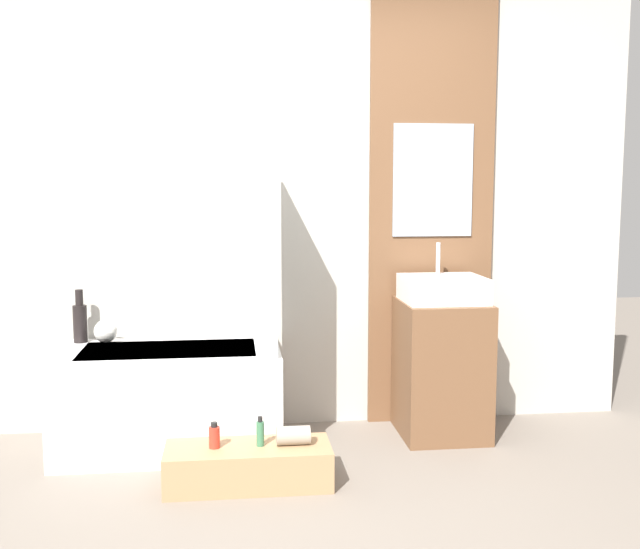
{
  "coord_description": "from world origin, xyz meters",
  "views": [
    {
      "loc": [
        -0.27,
        -2.78,
        1.43
      ],
      "look_at": [
        0.15,
        0.72,
        1.0
      ],
      "focal_mm": 42.0,
      "sensor_mm": 36.0,
      "label": 1
    }
  ],
  "objects": [
    {
      "name": "ground_plane",
      "position": [
        0.0,
        0.0,
        0.0
      ],
      "size": [
        12.0,
        12.0,
        0.0
      ],
      "primitive_type": "plane",
      "color": "slate"
    },
    {
      "name": "wall_tiled_back",
      "position": [
        0.0,
        1.58,
        1.3
      ],
      "size": [
        4.2,
        0.06,
        2.6
      ],
      "primitive_type": "cube",
      "color": "#B7B2A8",
      "rests_on": "ground_plane"
    },
    {
      "name": "wall_wood_accent",
      "position": [
        0.91,
        1.53,
        1.31
      ],
      "size": [
        0.74,
        0.04,
        2.6
      ],
      "color": "brown",
      "rests_on": "ground_plane"
    },
    {
      "name": "bathtub",
      "position": [
        -0.61,
        1.21,
        0.28
      ],
      "size": [
        1.18,
        0.65,
        0.55
      ],
      "color": "white",
      "rests_on": "ground_plane"
    },
    {
      "name": "glass_shower_screen",
      "position": [
        -0.05,
        1.16,
        1.07
      ],
      "size": [
        0.01,
        0.52,
        1.04
      ],
      "primitive_type": "cube",
      "color": "silver",
      "rests_on": "bathtub"
    },
    {
      "name": "wooden_step_bench",
      "position": [
        -0.2,
        0.66,
        0.1
      ],
      "size": [
        0.79,
        0.32,
        0.19
      ],
      "primitive_type": "cube",
      "color": "#A87F56",
      "rests_on": "ground_plane"
    },
    {
      "name": "vanity_cabinet",
      "position": [
        0.91,
        1.26,
        0.39
      ],
      "size": [
        0.47,
        0.5,
        0.77
      ],
      "primitive_type": "cube",
      "color": "brown",
      "rests_on": "ground_plane"
    },
    {
      "name": "sink",
      "position": [
        0.91,
        1.26,
        0.84
      ],
      "size": [
        0.45,
        0.39,
        0.32
      ],
      "color": "white",
      "rests_on": "vanity_cabinet"
    },
    {
      "name": "vase_tall_dark",
      "position": [
        -1.11,
        1.44,
        0.67
      ],
      "size": [
        0.08,
        0.08,
        0.3
      ],
      "color": "black",
      "rests_on": "bathtub"
    },
    {
      "name": "vase_round_light",
      "position": [
        -0.97,
        1.42,
        0.61
      ],
      "size": [
        0.13,
        0.13,
        0.13
      ],
      "primitive_type": "sphere",
      "color": "silver",
      "rests_on": "bathtub"
    },
    {
      "name": "bottle_soap_primary",
      "position": [
        -0.36,
        0.66,
        0.25
      ],
      "size": [
        0.05,
        0.05,
        0.12
      ],
      "color": "red",
      "rests_on": "wooden_step_bench"
    },
    {
      "name": "bottle_soap_secondary",
      "position": [
        -0.15,
        0.66,
        0.25
      ],
      "size": [
        0.04,
        0.04,
        0.14
      ],
      "color": "#38704C",
      "rests_on": "wooden_step_bench"
    },
    {
      "name": "towel_roll",
      "position": [
        0.01,
        0.66,
        0.24
      ],
      "size": [
        0.16,
        0.09,
        0.09
      ],
      "primitive_type": "cylinder",
      "rotation": [
        0.0,
        1.57,
        0.0
      ],
      "color": "gray",
      "rests_on": "wooden_step_bench"
    }
  ]
}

